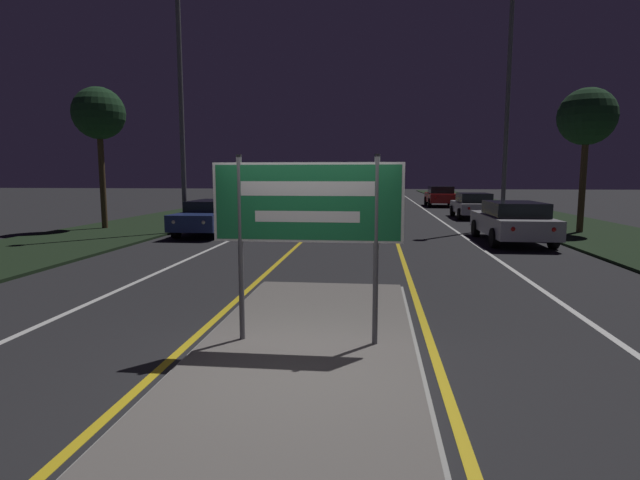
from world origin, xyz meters
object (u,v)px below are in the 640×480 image
object	(u,v)px
highway_sign	(307,210)
streetlight_left_near	(180,66)
car_receding_0	(512,221)
car_approaching_1	(313,201)
car_receding_1	(473,205)
car_approaching_2	(295,193)
streetlight_right_near	(509,70)
car_approaching_0	(211,216)
car_receding_2	(440,196)

from	to	relation	value
highway_sign	streetlight_left_near	world-z (taller)	streetlight_left_near
car_receding_0	car_approaching_1	bearing A→B (deg)	126.24
car_receding_1	car_approaching_2	xyz separation A→B (m)	(-11.96, 14.61, 0.06)
car_receding_1	car_approaching_1	size ratio (longest dim) A/B	0.86
streetlight_left_near	car_approaching_1	size ratio (longest dim) A/B	2.28
streetlight_left_near	highway_sign	bearing A→B (deg)	-62.41
streetlight_right_near	car_approaching_0	world-z (taller)	streetlight_right_near
car_receding_0	car_approaching_0	world-z (taller)	car_receding_0
streetlight_right_near	car_approaching_1	world-z (taller)	streetlight_right_near
car_receding_1	car_approaching_1	xyz separation A→B (m)	(-8.73, 1.31, 0.09)
streetlight_right_near	car_receding_2	distance (m)	16.65
streetlight_left_near	car_approaching_2	distance (m)	23.82
car_receding_2	car_approaching_2	xyz separation A→B (m)	(-11.56, 4.19, -0.01)
car_approaching_2	car_receding_1	bearing A→B (deg)	-50.69
car_receding_0	car_approaching_0	bearing A→B (deg)	172.53
streetlight_left_near	car_receding_1	bearing A→B (deg)	34.13
streetlight_left_near	streetlight_right_near	xyz separation A→B (m)	(12.87, 3.38, 0.27)
highway_sign	car_approaching_2	size ratio (longest dim) A/B	0.53
car_approaching_1	car_approaching_0	bearing A→B (deg)	-106.31
streetlight_right_near	car_approaching_1	size ratio (longest dim) A/B	2.30
streetlight_left_near	car_receding_2	world-z (taller)	streetlight_left_near
streetlight_left_near	car_receding_2	xyz separation A→B (m)	(12.20, 18.96, -5.58)
car_receding_1	car_receding_2	xyz separation A→B (m)	(-0.40, 10.42, 0.07)
car_approaching_0	car_receding_0	bearing A→B (deg)	-7.47
highway_sign	car_receding_0	bearing A→B (deg)	63.78
streetlight_left_near	car_receding_0	xyz separation A→B (m)	(12.04, -1.31, -5.62)
car_approaching_0	car_receding_2	bearing A→B (deg)	59.29
car_receding_2	car_approaching_0	world-z (taller)	car_receding_2
highway_sign	streetlight_left_near	xyz separation A→B (m)	(-6.53, 12.50, 4.53)
highway_sign	car_approaching_2	world-z (taller)	highway_sign
car_approaching_0	car_approaching_1	xyz separation A→B (m)	(2.84, 9.72, 0.10)
highway_sign	car_receding_0	xyz separation A→B (m)	(5.51, 11.19, -1.09)
highway_sign	car_receding_1	distance (m)	21.92
streetlight_left_near	car_receding_2	distance (m)	23.23
streetlight_right_near	car_receding_2	xyz separation A→B (m)	(-0.67, 15.58, -5.85)
streetlight_left_near	car_approaching_2	size ratio (longest dim) A/B	2.33
streetlight_left_near	car_approaching_0	bearing A→B (deg)	7.62
car_receding_2	car_approaching_2	world-z (taller)	car_receding_2
car_receding_1	highway_sign	bearing A→B (deg)	-106.08
car_receding_2	car_approaching_0	size ratio (longest dim) A/B	0.92
streetlight_right_near	car_receding_1	world-z (taller)	streetlight_right_near
car_receding_1	streetlight_right_near	bearing A→B (deg)	-86.98
car_receding_1	car_receding_2	size ratio (longest dim) A/B	0.92
car_receding_0	highway_sign	bearing A→B (deg)	-116.22
car_receding_2	car_approaching_1	bearing A→B (deg)	-132.47
highway_sign	car_approaching_2	bearing A→B (deg)	99.39
highway_sign	car_receding_0	size ratio (longest dim) A/B	0.51
car_receding_1	car_approaching_0	distance (m)	14.30
car_approaching_2	streetlight_right_near	bearing A→B (deg)	-58.25
car_receding_0	car_approaching_2	world-z (taller)	car_approaching_2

